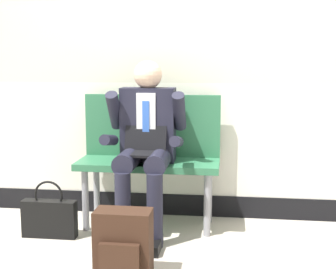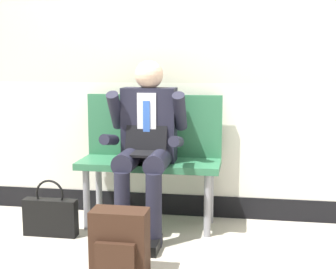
{
  "view_description": "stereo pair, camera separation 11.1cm",
  "coord_description": "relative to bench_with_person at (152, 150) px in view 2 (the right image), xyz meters",
  "views": [
    {
      "loc": [
        0.24,
        -3.08,
        1.25
      ],
      "look_at": [
        -0.17,
        0.11,
        0.75
      ],
      "focal_mm": 49.66,
      "sensor_mm": 36.0,
      "label": 1
    },
    {
      "loc": [
        0.35,
        -3.06,
        1.25
      ],
      "look_at": [
        -0.17,
        0.11,
        0.75
      ],
      "focal_mm": 49.66,
      "sensor_mm": 36.0,
      "label": 2
    }
  ],
  "objects": [
    {
      "name": "bench_with_person",
      "position": [
        0.0,
        0.0,
        0.0
      ],
      "size": [
        1.07,
        0.42,
        1.0
      ],
      "color": "#2D6B47",
      "rests_on": "ground"
    },
    {
      "name": "station_wall",
      "position": [
        0.35,
        0.27,
        0.91
      ],
      "size": [
        5.48,
        0.14,
        3.02
      ],
      "color": "beige",
      "rests_on": "ground"
    },
    {
      "name": "ground_plane",
      "position": [
        0.35,
        -0.39,
        -0.58
      ],
      "size": [
        18.0,
        18.0,
        0.0
      ],
      "primitive_type": "plane",
      "color": "#B2A899"
    },
    {
      "name": "person_seated",
      "position": [
        0.0,
        -0.21,
        0.1
      ],
      "size": [
        0.57,
        0.7,
        1.26
      ],
      "color": "#1E1E2D",
      "rests_on": "ground"
    },
    {
      "name": "backpack",
      "position": [
        -0.0,
        -0.95,
        -0.38
      ],
      "size": [
        0.33,
        0.21,
        0.41
      ],
      "color": "#331E14",
      "rests_on": "ground"
    },
    {
      "name": "handbag",
      "position": [
        -0.67,
        -0.39,
        -0.43
      ],
      "size": [
        0.39,
        0.09,
        0.42
      ],
      "color": "black",
      "rests_on": "ground"
    }
  ]
}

